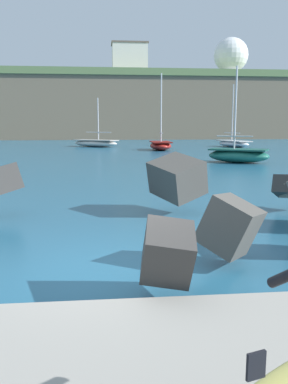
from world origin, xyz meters
name	(u,v)px	position (x,y,z in m)	size (l,w,h in m)	color
ground_plane	(107,271)	(0.00, 0.00, 0.00)	(400.00, 400.00, 0.00)	#235B7A
breakwater_jetty	(129,194)	(0.53, 1.83, 1.14)	(31.98, 7.66, 3.01)	gray
boat_near_left	(96,143)	(-0.88, 41.70, 0.47)	(6.06, 5.09, 5.73)	beige
boat_near_centre	(233,143)	(15.46, 39.87, 0.45)	(3.56, 5.64, 7.29)	white
boat_near_right	(238,155)	(9.53, 20.68, 0.55)	(4.77, 4.02, 6.67)	#1E6656
boat_mid_left	(161,145)	(6.01, 35.07, 0.52)	(2.29, 4.65, 7.78)	maroon
headland_bluff	(166,108)	(13.57, 80.33, 6.05)	(81.86, 34.68, 12.06)	#756651
radar_dome	(231,58)	(29.53, 86.78, 17.49)	(7.83, 7.83, 10.06)	silver
station_building_west	(129,68)	(6.05, 84.51, 14.83)	(5.01, 8.23, 5.52)	#B2ADA3
station_building_central	(130,59)	(5.47, 74.55, 15.12)	(7.03, 4.53, 6.09)	silver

